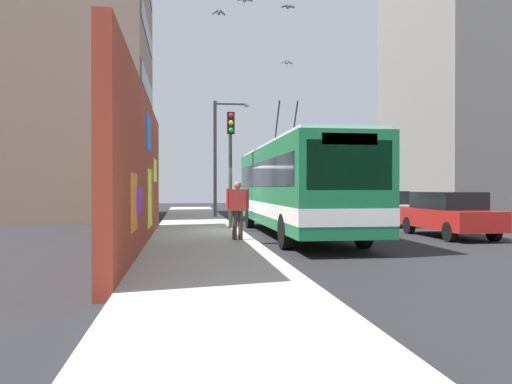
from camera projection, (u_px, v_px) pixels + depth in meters
The scene contains 12 objects.
ground_plane at pixel (242, 234), 18.93m from camera, with size 80.00×80.00×0.00m, color #232326.
sidewalk_slab at pixel (199, 233), 18.71m from camera, with size 48.00×3.20×0.15m, color #ADA8A0.
graffiti_wall at pixel (141, 171), 14.57m from camera, with size 14.14×0.32×4.39m.
building_far_left at pixel (58, 26), 28.87m from camera, with size 10.46×9.95×21.70m.
building_far_right at pixel (449, 89), 37.30m from camera, with size 12.51×6.06×17.85m.
city_bus at pixel (295, 185), 18.31m from camera, with size 12.21×2.55×5.05m.
parked_car_red at pixel (448, 213), 17.89m from camera, with size 4.50×1.74×1.58m.
parked_car_white at pixel (382, 207), 23.88m from camera, with size 4.61×1.76×1.58m.
pedestrian_at_curb at pixel (238, 205), 15.50m from camera, with size 0.24×0.70×1.77m.
traffic_light at pixel (231, 150), 19.87m from camera, with size 0.49×0.28×4.53m.
street_lamp at pixel (219, 150), 28.00m from camera, with size 0.44×1.96×6.33m.
flying_pigeons at pixel (261, 22), 21.07m from camera, with size 5.00×3.82×2.12m.
Camera 1 is at (-18.81, 2.15, 1.71)m, focal length 35.94 mm.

